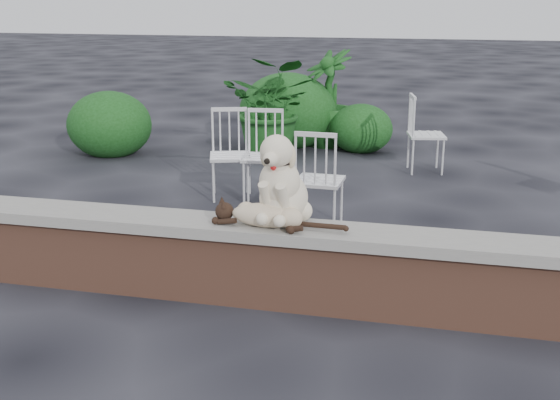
% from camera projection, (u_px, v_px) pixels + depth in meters
% --- Properties ---
extents(ground, '(60.00, 60.00, 0.00)m').
position_uv_depth(ground, '(376.00, 312.00, 4.75)').
color(ground, black).
rests_on(ground, ground).
extents(brick_wall, '(6.00, 0.30, 0.50)m').
position_uv_depth(brick_wall, '(377.00, 279.00, 4.68)').
color(brick_wall, brown).
rests_on(brick_wall, ground).
extents(capstone, '(6.20, 0.40, 0.08)m').
position_uv_depth(capstone, '(379.00, 239.00, 4.60)').
color(capstone, slate).
rests_on(capstone, brick_wall).
extents(dog, '(0.49, 0.61, 0.65)m').
position_uv_depth(dog, '(284.00, 176.00, 4.74)').
color(dog, beige).
rests_on(dog, capstone).
extents(cat, '(1.13, 0.40, 0.19)m').
position_uv_depth(cat, '(267.00, 214.00, 4.68)').
color(cat, tan).
rests_on(cat, capstone).
extents(chair_b, '(0.62, 0.62, 0.94)m').
position_uv_depth(chair_b, '(263.00, 156.00, 7.23)').
color(chair_b, white).
rests_on(chair_b, ground).
extents(chair_e, '(0.66, 0.66, 0.94)m').
position_uv_depth(chair_e, '(426.00, 134.00, 8.37)').
color(chair_e, white).
rests_on(chair_e, ground).
extents(chair_c, '(0.58, 0.58, 0.94)m').
position_uv_depth(chair_c, '(319.00, 179.00, 6.34)').
color(chair_c, white).
rests_on(chair_c, ground).
extents(chair_a, '(0.71, 0.71, 0.94)m').
position_uv_depth(chair_a, '(230.00, 155.00, 7.29)').
color(chair_a, white).
rests_on(chair_a, ground).
extents(potted_plant_a, '(1.27, 1.12, 1.34)m').
position_uv_depth(potted_plant_a, '(273.00, 107.00, 9.06)').
color(potted_plant_a, '#123D11').
rests_on(potted_plant_a, ground).
extents(potted_plant_b, '(1.08, 1.08, 1.36)m').
position_uv_depth(potted_plant_b, '(327.00, 98.00, 9.76)').
color(potted_plant_b, '#123D11').
rests_on(potted_plant_b, ground).
extents(shrubbery, '(4.28, 2.29, 1.10)m').
position_uv_depth(shrubbery, '(244.00, 118.00, 9.62)').
color(shrubbery, '#123D11').
rests_on(shrubbery, ground).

